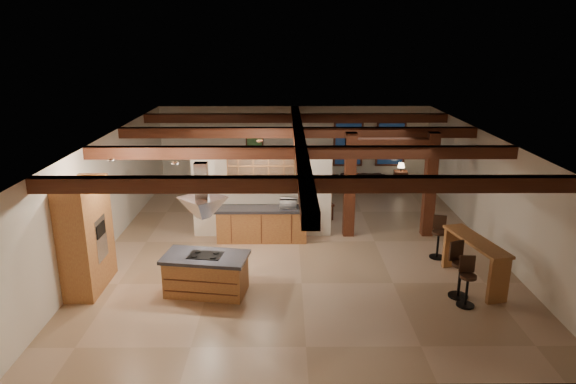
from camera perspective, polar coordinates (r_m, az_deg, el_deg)
name	(u,v)px	position (r m, az deg, el deg)	size (l,w,h in m)	color
ground	(299,242)	(14.00, 1.19, -5.52)	(12.00, 12.00, 0.00)	tan
room_walls	(299,178)	(13.43, 1.24, 1.53)	(12.00, 12.00, 12.00)	silver
ceiling_beams	(299,142)	(13.20, 1.27, 5.63)	(10.00, 12.00, 0.28)	#3E180F
timber_posts	(391,174)	(14.20, 11.32, 1.98)	(2.50, 0.30, 2.90)	#3E180F
partition_wall	(262,198)	(14.11, -2.90, -0.62)	(3.80, 0.18, 2.20)	silver
pantry_cabinet	(86,236)	(11.93, -21.49, -4.61)	(0.67, 1.60, 2.40)	#A57435
back_counter	(262,224)	(13.94, -2.93, -3.55)	(2.50, 0.66, 0.94)	#A57435
upper_display_cabinet	(261,173)	(13.72, -2.98, 2.14)	(1.80, 0.36, 0.95)	#A57435
range_hood	(203,215)	(10.79, -9.40, -2.55)	(1.10, 1.10, 1.40)	silver
back_windows	(369,144)	(19.52, 9.03, 5.31)	(2.70, 0.07, 1.70)	#3E180F
framed_art	(255,139)	(19.26, -3.74, 5.93)	(0.65, 0.05, 0.85)	#3E180F
recessed_cans	(186,154)	(11.49, -11.22, 4.18)	(3.16, 2.46, 0.03)	silver
kitchen_island	(206,274)	(11.30, -9.08, -8.96)	(1.91, 1.21, 0.89)	#A57435
dining_table	(293,205)	(15.97, 0.59, -1.43)	(1.82, 1.02, 0.64)	#412110
sofa	(360,179)	(19.13, 8.00, 1.39)	(1.98, 0.77, 0.58)	black
microwave	(288,203)	(13.73, 0.04, -1.24)	(0.45, 0.30, 0.25)	silver
bar_counter	(475,254)	(12.17, 20.05, -6.50)	(0.93, 2.07, 1.06)	#A57435
side_table	(400,179)	(19.42, 12.37, 1.42)	(0.48, 0.48, 0.60)	#3E180F
table_lamp	(401,165)	(19.29, 12.47, 2.90)	(0.26, 0.26, 0.31)	black
bar_stool_a	(467,281)	(11.25, 19.28, -9.36)	(0.37, 0.37, 1.05)	black
bar_stool_b	(459,270)	(11.53, 18.47, -8.18)	(0.46, 0.47, 1.21)	black
bar_stool_c	(438,237)	(13.38, 16.38, -4.80)	(0.39, 0.41, 1.07)	black
dining_chairs	(293,195)	(15.88, 0.59, -0.35)	(2.47, 2.47, 1.25)	#3E180F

